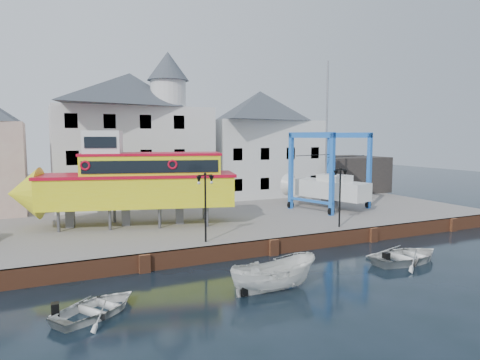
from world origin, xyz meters
name	(u,v)px	position (x,y,z in m)	size (l,w,h in m)	color
ground	(273,255)	(0.00, 0.00, 0.00)	(140.00, 140.00, 0.00)	black
hardstanding	(210,217)	(0.00, 11.00, 0.50)	(44.00, 22.00, 1.00)	slate
quay_wall	(272,247)	(0.00, 0.10, 0.50)	(44.00, 0.47, 1.00)	brown
building_white_main	(133,136)	(-4.87, 18.39, 7.34)	(14.00, 8.30, 14.00)	silver
building_white_right	(260,143)	(9.00, 19.00, 6.60)	(12.00, 8.00, 11.20)	silver
shed_dark	(344,174)	(19.00, 17.00, 3.00)	(8.00, 7.00, 4.00)	#272321
lamp_post_left	(205,190)	(-4.00, 1.20, 4.17)	(1.12, 0.32, 4.20)	black
lamp_post_right	(340,182)	(6.00, 1.20, 4.17)	(1.12, 0.32, 4.20)	black
tour_boat	(126,181)	(-7.46, 8.03, 4.18)	(15.89, 7.57, 6.74)	#59595E
travel_lift	(323,183)	(9.93, 8.62, 3.15)	(7.05, 8.78, 12.85)	blue
motorboat_a	(274,291)	(-3.02, -5.42, 0.00)	(1.72, 4.56, 1.76)	silver
motorboat_b	(407,262)	(6.41, -4.60, 0.00)	(3.43, 4.80, 0.99)	silver
motorboat_d	(98,314)	(-10.98, -4.66, 0.00)	(2.78, 3.89, 0.81)	silver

